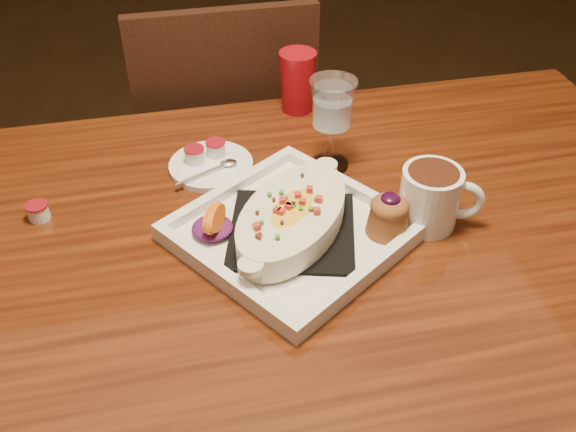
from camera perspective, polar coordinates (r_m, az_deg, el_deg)
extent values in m
cube|color=#6D2E0F|center=(1.02, -1.35, -3.36)|extent=(1.50, 0.90, 0.04)
cylinder|color=black|center=(1.73, 18.56, -0.96)|extent=(0.07, 0.07, 0.71)
cube|color=black|center=(1.74, -5.78, 5.22)|extent=(0.42, 0.42, 0.04)
cylinder|color=black|center=(2.02, -1.26, 3.18)|extent=(0.04, 0.04, 0.45)
cylinder|color=black|center=(2.00, -10.87, 1.89)|extent=(0.04, 0.04, 0.45)
cylinder|color=black|center=(1.76, 0.92, -3.20)|extent=(0.04, 0.04, 0.45)
cylinder|color=black|center=(1.74, -10.10, -4.77)|extent=(0.04, 0.04, 0.45)
cube|color=black|center=(1.44, -5.37, 9.31)|extent=(0.40, 0.03, 0.46)
cube|color=white|center=(1.01, 0.37, -1.67)|extent=(0.43, 0.43, 0.01)
cube|color=black|center=(1.00, 0.37, -1.28)|extent=(0.24, 0.24, 0.01)
ellipsoid|color=yellow|center=(0.99, 0.37, -0.12)|extent=(0.23, 0.25, 0.04)
ellipsoid|color=#60165A|center=(1.00, -6.74, -1.04)|extent=(0.07, 0.07, 0.02)
cone|color=brown|center=(1.00, 8.89, -0.27)|extent=(0.07, 0.07, 0.05)
ellipsoid|color=brown|center=(0.99, 9.03, 0.85)|extent=(0.06, 0.06, 0.03)
ellipsoid|color=black|center=(0.98, 9.12, 1.53)|extent=(0.03, 0.03, 0.01)
cylinder|color=white|center=(1.04, 12.45, 1.58)|extent=(0.09, 0.09, 0.10)
cylinder|color=#35180E|center=(1.01, 12.77, 3.41)|extent=(0.08, 0.08, 0.02)
torus|color=white|center=(1.04, 15.22, 1.33)|extent=(0.07, 0.04, 0.07)
cylinder|color=silver|center=(1.17, 3.71, 4.65)|extent=(0.07, 0.07, 0.01)
cylinder|color=silver|center=(1.15, 3.79, 6.28)|extent=(0.01, 0.01, 0.08)
cone|color=silver|center=(1.10, 3.98, 9.87)|extent=(0.08, 0.08, 0.09)
cylinder|color=white|center=(1.17, -6.85, 4.48)|extent=(0.15, 0.15, 0.01)
cylinder|color=silver|center=(1.17, -8.31, 5.34)|extent=(0.03, 0.03, 0.03)
cylinder|color=maroon|center=(1.16, -8.37, 5.92)|extent=(0.04, 0.04, 0.00)
cylinder|color=silver|center=(1.18, -6.43, 5.94)|extent=(0.03, 0.03, 0.03)
cylinder|color=maroon|center=(1.17, -6.48, 6.52)|extent=(0.04, 0.04, 0.00)
cylinder|color=silver|center=(1.12, -21.31, 0.32)|extent=(0.03, 0.03, 0.03)
cylinder|color=maroon|center=(1.11, -21.48, 0.89)|extent=(0.04, 0.04, 0.00)
cone|color=#9E0B15|center=(1.31, 0.85, 11.86)|extent=(0.07, 0.07, 0.12)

